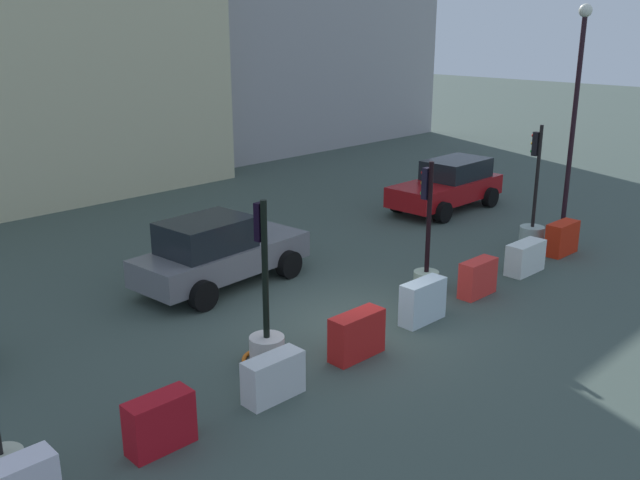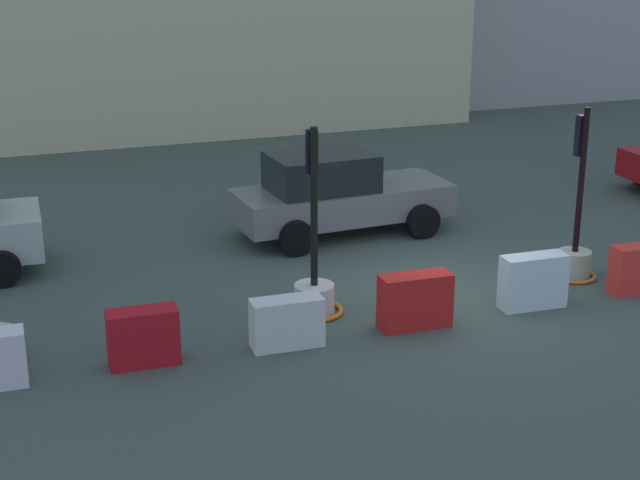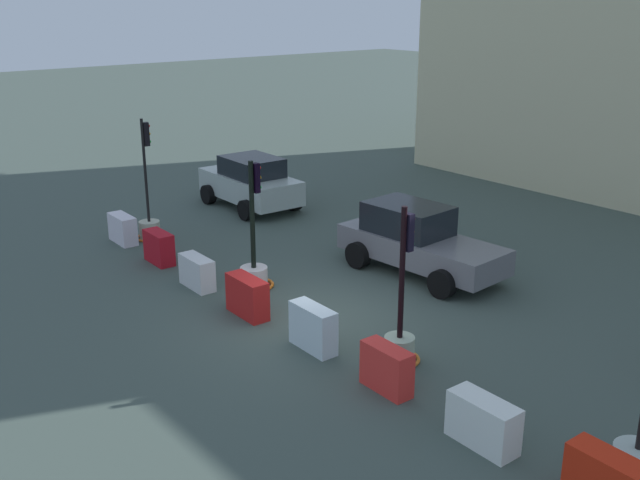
{
  "view_description": "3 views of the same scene",
  "coord_description": "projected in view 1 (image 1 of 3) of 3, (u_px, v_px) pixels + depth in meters",
  "views": [
    {
      "loc": [
        -10.1,
        -8.92,
        6.07
      ],
      "look_at": [
        -0.4,
        0.62,
        1.81
      ],
      "focal_mm": 39.43,
      "sensor_mm": 36.0,
      "label": 1
    },
    {
      "loc": [
        -7.19,
        -13.81,
        6.18
      ],
      "look_at": [
        -2.41,
        -0.33,
        1.39
      ],
      "focal_mm": 54.53,
      "sensor_mm": 36.0,
      "label": 2
    },
    {
      "loc": [
        11.49,
        -9.21,
        6.7
      ],
      "look_at": [
        0.12,
        0.09,
        1.81
      ],
      "focal_mm": 41.51,
      "sensor_mm": 36.0,
      "label": 3
    }
  ],
  "objects": [
    {
      "name": "construction_barrier_5",
      "position": [
        478.0,
        278.0,
        16.1
      ],
      "size": [
        1.03,
        0.42,
        0.85
      ],
      "color": "red",
      "rests_on": "ground_plane"
    },
    {
      "name": "construction_barrier_3",
      "position": [
        357.0,
        335.0,
        13.14
      ],
      "size": [
        1.15,
        0.46,
        0.88
      ],
      "color": "red",
      "rests_on": "ground_plane"
    },
    {
      "name": "construction_barrier_2",
      "position": [
        273.0,
        377.0,
        11.69
      ],
      "size": [
        1.1,
        0.45,
        0.77
      ],
      "color": "silver",
      "rests_on": "ground_plane"
    },
    {
      "name": "building_corner_block",
      "position": [
        281.0,
        25.0,
        34.33
      ],
      "size": [
        18.05,
        6.28,
        11.68
      ],
      "color": "#A6A2A3",
      "rests_on": "ground_plane"
    },
    {
      "name": "construction_barrier_7",
      "position": [
        562.0,
        238.0,
        18.97
      ],
      "size": [
        1.08,
        0.48,
        0.88
      ],
      "color": "red",
      "rests_on": "ground_plane"
    },
    {
      "name": "ground_plane",
      "position": [
        354.0,
        325.0,
        14.65
      ],
      "size": [
        120.0,
        120.0,
        0.0
      ],
      "primitive_type": "plane",
      "color": "#404F47"
    },
    {
      "name": "traffic_light_3",
      "position": [
        532.0,
        227.0,
        19.5
      ],
      "size": [
        0.68,
        0.68,
        3.41
      ],
      "color": "#A8B8B0",
      "rests_on": "ground_plane"
    },
    {
      "name": "construction_barrier_6",
      "position": [
        525.0,
        258.0,
        17.57
      ],
      "size": [
        1.17,
        0.51,
        0.79
      ],
      "color": "white",
      "rests_on": "ground_plane"
    },
    {
      "name": "construction_barrier_4",
      "position": [
        423.0,
        301.0,
        14.68
      ],
      "size": [
        1.11,
        0.43,
        0.9
      ],
      "color": "silver",
      "rests_on": "ground_plane"
    },
    {
      "name": "traffic_light_0",
      "position": [
        0.0,
        453.0,
        9.41
      ],
      "size": [
        0.83,
        0.83,
        3.47
      ],
      "color": "#B6B79F",
      "rests_on": "ground_plane"
    },
    {
      "name": "construction_barrier_1",
      "position": [
        160.0,
        423.0,
        10.31
      ],
      "size": [
        1.02,
        0.46,
        0.84
      ],
      "color": "#B6121C",
      "rests_on": "ground_plane"
    },
    {
      "name": "street_lamp_post",
      "position": [
        576.0,
        98.0,
        19.45
      ],
      "size": [
        0.36,
        0.36,
        6.5
      ],
      "color": "black",
      "rests_on": "ground_plane"
    },
    {
      "name": "traffic_light_1",
      "position": [
        266.0,
        336.0,
        12.95
      ],
      "size": [
        0.95,
        0.95,
        3.09
      ],
      "color": "silver",
      "rests_on": "ground_plane"
    },
    {
      "name": "car_grey_saloon",
      "position": [
        218.0,
        252.0,
        16.56
      ],
      "size": [
        4.49,
        2.22,
        1.71
      ],
      "color": "slate",
      "rests_on": "ground_plane"
    },
    {
      "name": "car_red_compact",
      "position": [
        449.0,
        185.0,
        23.45
      ],
      "size": [
        4.42,
        2.08,
        1.63
      ],
      "color": "#A51115",
      "rests_on": "ground_plane"
    },
    {
      "name": "traffic_light_2",
      "position": [
        426.0,
        268.0,
        16.27
      ],
      "size": [
        0.82,
        0.82,
        3.09
      ],
      "color": "#A8B99E",
      "rests_on": "ground_plane"
    }
  ]
}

